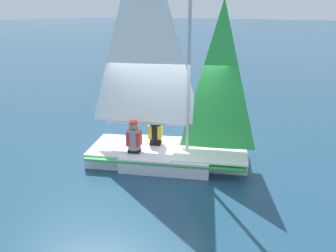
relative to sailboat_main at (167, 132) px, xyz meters
The scene contains 4 objects.
ground_plane 0.81m from the sailboat_main, 62.12° to the right, with size 260.00×260.00×0.00m, color navy.
sailboat_main is the anchor object (origin of this frame).
sailor_helm 0.44m from the sailboat_main, 84.62° to the left, with size 0.41×0.42×1.16m.
sailor_crew 0.85m from the sailboat_main, 142.42° to the left, with size 0.41×0.42×1.16m.
Camera 1 is at (-6.08, -4.60, 3.69)m, focal length 35.00 mm.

